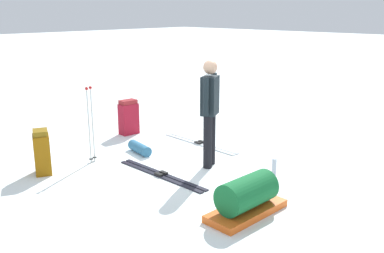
{
  "coord_description": "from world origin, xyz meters",
  "views": [
    {
      "loc": [
        4.61,
        4.43,
        2.44
      ],
      "look_at": [
        0.0,
        0.0,
        0.7
      ],
      "focal_mm": 40.44,
      "sensor_mm": 36.0,
      "label": 1
    }
  ],
  "objects_px": {
    "skier_standing": "(210,108)",
    "ski_pair_far": "(161,175)",
    "ski_pair_near": "(200,143)",
    "gear_sled": "(247,197)",
    "backpack_bright": "(42,152)",
    "ski_poles_planted_near": "(90,121)",
    "sleeping_mat_rolled": "(140,148)",
    "backpack_large_dark": "(129,117)",
    "thermos_bottle": "(274,167)"
  },
  "relations": [
    {
      "from": "ski_pair_far",
      "to": "thermos_bottle",
      "type": "xyz_separation_m",
      "value": [
        -1.2,
        1.22,
        0.12
      ]
    },
    {
      "from": "ski_poles_planted_near",
      "to": "gear_sled",
      "type": "bearing_deg",
      "value": 94.42
    },
    {
      "from": "backpack_bright",
      "to": "gear_sled",
      "type": "bearing_deg",
      "value": 108.93
    },
    {
      "from": "backpack_bright",
      "to": "ski_poles_planted_near",
      "type": "relative_size",
      "value": 0.55
    },
    {
      "from": "skier_standing",
      "to": "ski_pair_far",
      "type": "relative_size",
      "value": 0.95
    },
    {
      "from": "backpack_bright",
      "to": "ski_poles_planted_near",
      "type": "height_order",
      "value": "ski_poles_planted_near"
    },
    {
      "from": "ski_poles_planted_near",
      "to": "sleeping_mat_rolled",
      "type": "height_order",
      "value": "ski_poles_planted_near"
    },
    {
      "from": "skier_standing",
      "to": "backpack_bright",
      "type": "relative_size",
      "value": 2.45
    },
    {
      "from": "skier_standing",
      "to": "ski_pair_near",
      "type": "relative_size",
      "value": 0.95
    },
    {
      "from": "skier_standing",
      "to": "backpack_large_dark",
      "type": "relative_size",
      "value": 2.43
    },
    {
      "from": "ski_pair_near",
      "to": "backpack_large_dark",
      "type": "distance_m",
      "value": 1.61
    },
    {
      "from": "backpack_large_dark",
      "to": "ski_pair_near",
      "type": "bearing_deg",
      "value": 108.18
    },
    {
      "from": "ski_pair_far",
      "to": "backpack_large_dark",
      "type": "distance_m",
      "value": 2.44
    },
    {
      "from": "skier_standing",
      "to": "gear_sled",
      "type": "relative_size",
      "value": 1.51
    },
    {
      "from": "backpack_bright",
      "to": "sleeping_mat_rolled",
      "type": "xyz_separation_m",
      "value": [
        -1.64,
        0.31,
        -0.25
      ]
    },
    {
      "from": "sleeping_mat_rolled",
      "to": "backpack_bright",
      "type": "bearing_deg",
      "value": -10.71
    },
    {
      "from": "ski_pair_near",
      "to": "sleeping_mat_rolled",
      "type": "bearing_deg",
      "value": -19.48
    },
    {
      "from": "ski_pair_near",
      "to": "backpack_bright",
      "type": "distance_m",
      "value": 2.87
    },
    {
      "from": "skier_standing",
      "to": "ski_pair_near",
      "type": "height_order",
      "value": "skier_standing"
    },
    {
      "from": "backpack_bright",
      "to": "ski_poles_planted_near",
      "type": "bearing_deg",
      "value": 173.55
    },
    {
      "from": "backpack_large_dark",
      "to": "ski_pair_far",
      "type": "bearing_deg",
      "value": 63.33
    },
    {
      "from": "backpack_large_dark",
      "to": "sleeping_mat_rolled",
      "type": "xyz_separation_m",
      "value": [
        0.63,
        1.1,
        -0.25
      ]
    },
    {
      "from": "backpack_large_dark",
      "to": "sleeping_mat_rolled",
      "type": "relative_size",
      "value": 1.27
    },
    {
      "from": "skier_standing",
      "to": "ski_poles_planted_near",
      "type": "height_order",
      "value": "skier_standing"
    },
    {
      "from": "sleeping_mat_rolled",
      "to": "backpack_large_dark",
      "type": "bearing_deg",
      "value": -119.84
    },
    {
      "from": "gear_sled",
      "to": "skier_standing",
      "type": "bearing_deg",
      "value": -123.27
    },
    {
      "from": "ski_poles_planted_near",
      "to": "ski_pair_near",
      "type": "bearing_deg",
      "value": 162.43
    },
    {
      "from": "ski_pair_far",
      "to": "thermos_bottle",
      "type": "distance_m",
      "value": 1.72
    },
    {
      "from": "backpack_bright",
      "to": "ski_pair_far",
      "type": "bearing_deg",
      "value": 130.87
    },
    {
      "from": "ski_pair_far",
      "to": "ski_poles_planted_near",
      "type": "relative_size",
      "value": 1.43
    },
    {
      "from": "backpack_large_dark",
      "to": "thermos_bottle",
      "type": "distance_m",
      "value": 3.39
    },
    {
      "from": "skier_standing",
      "to": "backpack_large_dark",
      "type": "xyz_separation_m",
      "value": [
        -0.25,
        -2.39,
        -0.61
      ]
    },
    {
      "from": "backpack_large_dark",
      "to": "backpack_bright",
      "type": "bearing_deg",
      "value": 19.12
    },
    {
      "from": "ski_poles_planted_near",
      "to": "thermos_bottle",
      "type": "height_order",
      "value": "ski_poles_planted_near"
    },
    {
      "from": "ski_pair_near",
      "to": "ski_poles_planted_near",
      "type": "xyz_separation_m",
      "value": [
        1.94,
        -0.61,
        0.69
      ]
    },
    {
      "from": "backpack_large_dark",
      "to": "thermos_bottle",
      "type": "relative_size",
      "value": 2.69
    },
    {
      "from": "backpack_bright",
      "to": "ski_poles_planted_near",
      "type": "xyz_separation_m",
      "value": [
        -0.82,
        0.09,
        0.36
      ]
    },
    {
      "from": "backpack_large_dark",
      "to": "skier_standing",
      "type": "bearing_deg",
      "value": 83.94
    },
    {
      "from": "ski_pair_near",
      "to": "gear_sled",
      "type": "relative_size",
      "value": 1.59
    },
    {
      "from": "ski_pair_near",
      "to": "thermos_bottle",
      "type": "height_order",
      "value": "thermos_bottle"
    },
    {
      "from": "gear_sled",
      "to": "thermos_bottle",
      "type": "distance_m",
      "value": 1.43
    },
    {
      "from": "ski_pair_far",
      "to": "sleeping_mat_rolled",
      "type": "relative_size",
      "value": 3.26
    },
    {
      "from": "ski_pair_far",
      "to": "ski_pair_near",
      "type": "bearing_deg",
      "value": -157.12
    },
    {
      "from": "ski_pair_near",
      "to": "ski_poles_planted_near",
      "type": "bearing_deg",
      "value": -17.57
    },
    {
      "from": "ski_poles_planted_near",
      "to": "gear_sled",
      "type": "distance_m",
      "value": 3.03
    },
    {
      "from": "skier_standing",
      "to": "backpack_large_dark",
      "type": "distance_m",
      "value": 2.48
    },
    {
      "from": "ski_pair_near",
      "to": "gear_sled",
      "type": "bearing_deg",
      "value": 54.17
    },
    {
      "from": "skier_standing",
      "to": "gear_sled",
      "type": "height_order",
      "value": "skier_standing"
    },
    {
      "from": "ski_pair_far",
      "to": "gear_sled",
      "type": "xyz_separation_m",
      "value": [
        0.13,
        1.7,
        0.21
      ]
    },
    {
      "from": "sleeping_mat_rolled",
      "to": "thermos_bottle",
      "type": "bearing_deg",
      "value": 108.21
    }
  ]
}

